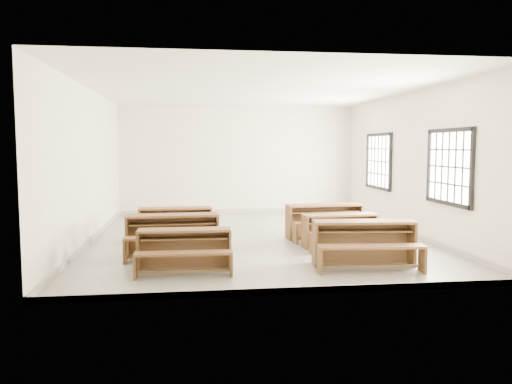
{
  "coord_description": "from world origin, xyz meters",
  "views": [
    {
      "loc": [
        -1.38,
        -10.68,
        1.99
      ],
      "look_at": [
        0.0,
        0.0,
        1.0
      ],
      "focal_mm": 35.0,
      "sensor_mm": 36.0,
      "label": 1
    }
  ],
  "objects": [
    {
      "name": "desk_set_2",
      "position": [
        -1.73,
        -0.07,
        0.4
      ],
      "size": [
        1.55,
        0.82,
        0.69
      ],
      "rotation": [
        0.0,
        0.0,
        0.02
      ],
      "color": "brown",
      "rests_on": "ground"
    },
    {
      "name": "room",
      "position": [
        0.09,
        0.0,
        2.14
      ],
      "size": [
        8.5,
        8.5,
        3.2
      ],
      "color": "gray",
      "rests_on": "ground"
    },
    {
      "name": "desk_set_0",
      "position": [
        -1.51,
        -2.75,
        0.39
      ],
      "size": [
        1.5,
        0.8,
        0.67
      ],
      "rotation": [
        0.0,
        0.0,
        -0.02
      ],
      "color": "brown",
      "rests_on": "ground"
    },
    {
      "name": "desk_set_3",
      "position": [
        1.45,
        -2.81,
        0.44
      ],
      "size": [
        1.75,
        1.02,
        0.75
      ],
      "rotation": [
        0.0,
        0.0,
        -0.09
      ],
      "color": "brown",
      "rests_on": "ground"
    },
    {
      "name": "desk_set_4",
      "position": [
        1.51,
        -1.3,
        0.39
      ],
      "size": [
        1.54,
        0.9,
        0.66
      ],
      "rotation": [
        0.0,
        0.0,
        0.09
      ],
      "color": "brown",
      "rests_on": "ground"
    },
    {
      "name": "desk_set_5",
      "position": [
        1.47,
        -0.28,
        0.43
      ],
      "size": [
        1.72,
        0.99,
        0.74
      ],
      "rotation": [
        0.0,
        0.0,
        0.09
      ],
      "color": "brown",
      "rests_on": "ground"
    },
    {
      "name": "desk_set_1",
      "position": [
        -1.74,
        -1.6,
        0.44
      ],
      "size": [
        1.7,
        0.93,
        0.75
      ],
      "rotation": [
        0.0,
        0.0,
        0.04
      ],
      "color": "brown",
      "rests_on": "ground"
    }
  ]
}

